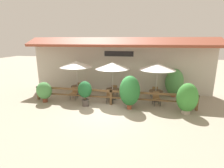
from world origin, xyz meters
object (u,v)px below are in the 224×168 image
Objects in this scene: patio_umbrella_near at (76,64)px; chair_far_wallside at (154,91)px; dining_table_far at (156,93)px; patio_umbrella_middle at (113,66)px; potted_plant_broad_leaf at (85,91)px; dining_table_near at (77,88)px; patio_umbrella_far at (157,67)px; chair_middle_streetside at (110,96)px; chair_far_streetside at (156,98)px; potted_plant_small_flowering at (44,91)px; potted_plant_entrance_palm at (130,91)px; potted_plant_tall_tropical at (187,98)px; potted_plant_corner_fern at (174,82)px; dining_table_middle at (113,91)px; chair_near_wallside at (81,87)px; chair_near_streetside at (74,92)px; chair_middle_wallside at (115,90)px.

patio_umbrella_near reaches higher than chair_far_wallside.
patio_umbrella_middle is at bearing -177.81° from dining_table_far.
potted_plant_broad_leaf is at bearing -55.90° from patio_umbrella_near.
dining_table_near is 5.91m from patio_umbrella_far.
dining_table_far is at bearing 1.95° from chair_middle_streetside.
chair_far_streetside is 0.62× the size of potted_plant_small_flowering.
patio_umbrella_near is 4.60m from potted_plant_entrance_palm.
patio_umbrella_middle is 2.41m from potted_plant_entrance_palm.
chair_far_wallside is (5.58, 0.58, -1.88)m from patio_umbrella_near.
chair_far_streetside is (5.65, -0.87, -1.88)m from patio_umbrella_near.
potted_plant_tall_tropical is at bearing -20.32° from patio_umbrella_middle.
potted_plant_small_flowering is 9.06m from potted_plant_corner_fern.
dining_table_middle is at bearing 129.85° from potted_plant_entrance_palm.
chair_far_wallside is 0.53× the size of potted_plant_broad_leaf.
patio_umbrella_far reaches higher than dining_table_far.
potted_plant_entrance_palm is (2.76, 0.03, 0.14)m from potted_plant_broad_leaf.
dining_table_near is at bearing 158.81° from chair_far_streetside.
chair_near_wallside is at bearing 57.38° from potted_plant_small_flowering.
chair_near_streetside is at bearing -84.94° from patio_umbrella_near.
chair_middle_wallside and chair_far_wallside have the same top height.
chair_near_wallside is 7.75m from potted_plant_tall_tropical.
patio_umbrella_near is 7.18m from potted_plant_corner_fern.
patio_umbrella_near is 5.92m from chair_far_wallside.
chair_far_wallside is at bearing 93.98° from dining_table_far.
patio_umbrella_near reaches higher than potted_plant_tall_tropical.
dining_table_middle is (2.63, 0.49, 0.11)m from chair_near_streetside.
patio_umbrella_middle is 1.47× the size of potted_plant_tall_tropical.
potted_plant_entrance_palm reaches higher than chair_middle_streetside.
chair_far_streetside reaches higher than dining_table_middle.
chair_middle_wallside is 2.98m from dining_table_far.
chair_far_wallside is 0.41× the size of potted_plant_corner_fern.
chair_near_streetside and chair_middle_wallside have the same top height.
patio_umbrella_middle is 1.27× the size of potted_plant_corner_fern.
patio_umbrella_far is 1.64× the size of potted_plant_broad_leaf.
potted_plant_broad_leaf is 0.90× the size of potted_plant_tall_tropical.
chair_near_wallside is 0.91× the size of dining_table_middle.
chair_near_wallside is 0.48× the size of potted_plant_tall_tropical.
potted_plant_entrance_palm reaches higher than potted_plant_tall_tropical.
chair_near_wallside and chair_middle_streetside have the same top height.
chair_far_wallside is 0.41× the size of potted_plant_entrance_palm.
chair_middle_streetside is 4.70m from potted_plant_tall_tropical.
potted_plant_broad_leaf is 0.78× the size of potted_plant_entrance_palm.
chair_middle_streetside and chair_far_streetside have the same top height.
chair_near_streetside is at bearing 136.87° from potted_plant_broad_leaf.
potted_plant_tall_tropical is (1.59, -1.79, -1.44)m from patio_umbrella_far.
patio_umbrella_far is at bearing 161.95° from chair_middle_wallside.
potted_plant_corner_fern reaches higher than chair_middle_wallside.
potted_plant_broad_leaf is (1.27, -1.88, 0.40)m from dining_table_near.
potted_plant_corner_fern reaches higher than dining_table_far.
potted_plant_broad_leaf is at bearing -3.08° from potted_plant_small_flowering.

